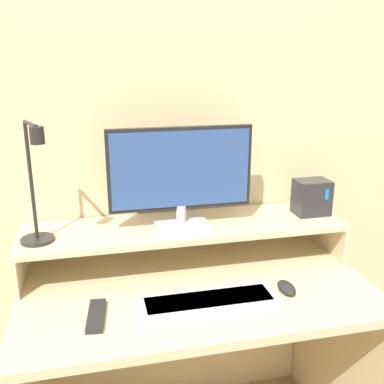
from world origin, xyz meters
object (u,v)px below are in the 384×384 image
Objects in this scene: router_dock at (312,197)px; keyboard at (209,301)px; monitor at (181,176)px; desk_lamp at (36,195)px; remote_control at (96,316)px; mouse at (286,288)px.

keyboard is (-0.49, -0.30, -0.21)m from router_dock.
desk_lamp is (-0.48, -0.06, -0.02)m from monitor.
router_dock is 0.91m from remote_control.
desk_lamp reaches higher than monitor.
keyboard reaches higher than remote_control.
desk_lamp is at bearing 156.05° from keyboard.
router_dock is at bearing 52.46° from mouse.
monitor reaches higher than router_dock.
desk_lamp is at bearing 125.33° from remote_control.
remote_control is (-0.83, -0.30, -0.21)m from router_dock.
monitor is 0.44m from keyboard.
mouse is (0.77, -0.21, -0.31)m from desk_lamp.
keyboard is at bearing -23.95° from desk_lamp.
keyboard is at bearing -176.93° from mouse.
remote_control is (-0.32, -0.29, -0.33)m from monitor.
monitor is at bearing 137.42° from mouse.
keyboard is 0.35m from remote_control.
remote_control is at bearing -159.98° from router_dock.
router_dock is (0.99, 0.08, -0.10)m from desk_lamp.
monitor is at bearing -178.11° from router_dock.
remote_control is at bearing -178.52° from mouse.
monitor is 5.42× the size of mouse.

